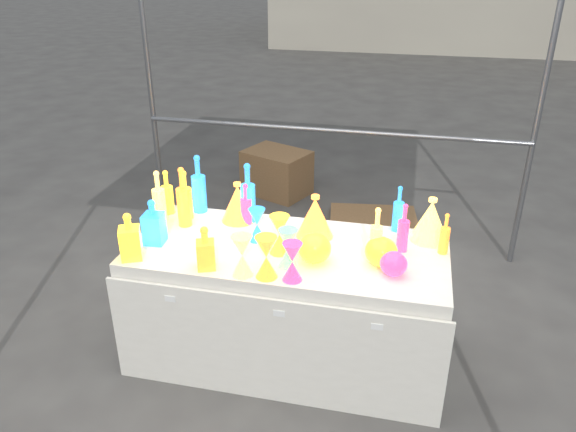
% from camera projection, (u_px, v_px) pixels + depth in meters
% --- Properties ---
extents(ground, '(80.00, 80.00, 0.00)m').
position_uv_depth(ground, '(288.00, 352.00, 3.52)').
color(ground, '#615E5A').
rests_on(ground, ground).
extents(display_table, '(1.84, 0.83, 0.75)m').
position_uv_depth(display_table, '(288.00, 303.00, 3.35)').
color(display_table, white).
rests_on(display_table, ground).
extents(cardboard_box_closed, '(0.74, 0.65, 0.45)m').
position_uv_depth(cardboard_box_closed, '(277.00, 172.00, 5.69)').
color(cardboard_box_closed, '#986D44').
rests_on(cardboard_box_closed, ground).
extents(cardboard_box_flat, '(0.85, 0.66, 0.07)m').
position_uv_depth(cardboard_box_flat, '(373.00, 220.00, 5.13)').
color(cardboard_box_flat, '#986D44').
rests_on(cardboard_box_flat, ground).
extents(bottle_0, '(0.09, 0.09, 0.29)m').
position_uv_depth(bottle_0, '(167.00, 192.00, 3.55)').
color(bottle_0, red).
rests_on(bottle_0, display_table).
extents(bottle_1, '(0.12, 0.12, 0.38)m').
position_uv_depth(bottle_1, '(199.00, 184.00, 3.55)').
color(bottle_1, '#17822E').
rests_on(bottle_1, display_table).
extents(bottle_2, '(0.10, 0.10, 0.38)m').
position_uv_depth(bottle_2, '(183.00, 197.00, 3.37)').
color(bottle_2, gold).
rests_on(bottle_2, display_table).
extents(bottle_3, '(0.09, 0.09, 0.26)m').
position_uv_depth(bottle_3, '(246.00, 204.00, 3.42)').
color(bottle_3, '#1B3FA2').
rests_on(bottle_3, display_table).
extents(bottle_4, '(0.09, 0.09, 0.33)m').
position_uv_depth(bottle_4, '(159.00, 196.00, 3.43)').
color(bottle_4, '#15877A').
rests_on(bottle_4, display_table).
extents(bottle_6, '(0.11, 0.11, 0.32)m').
position_uv_depth(bottle_6, '(185.00, 195.00, 3.48)').
color(bottle_6, red).
rests_on(bottle_6, display_table).
extents(bottle_7, '(0.10, 0.10, 0.38)m').
position_uv_depth(bottle_7, '(248.00, 193.00, 3.42)').
color(bottle_7, '#17822E').
rests_on(bottle_7, display_table).
extents(decanter_0, '(0.15, 0.15, 0.27)m').
position_uv_depth(decanter_0, '(130.00, 236.00, 3.03)').
color(decanter_0, red).
rests_on(decanter_0, display_table).
extents(decanter_1, '(0.12, 0.12, 0.25)m').
position_uv_depth(decanter_1, '(205.00, 248.00, 2.94)').
color(decanter_1, gold).
rests_on(decanter_1, display_table).
extents(decanter_2, '(0.12, 0.12, 0.27)m').
position_uv_depth(decanter_2, '(153.00, 222.00, 3.19)').
color(decanter_2, '#17822E').
rests_on(decanter_2, display_table).
extents(hourglass_0, '(0.14, 0.14, 0.23)m').
position_uv_depth(hourglass_0, '(266.00, 257.00, 2.87)').
color(hourglass_0, gold).
rests_on(hourglass_0, display_table).
extents(hourglass_1, '(0.13, 0.13, 0.21)m').
position_uv_depth(hourglass_1, '(292.00, 262.00, 2.85)').
color(hourglass_1, '#1B3FA2').
rests_on(hourglass_1, display_table).
extents(hourglass_2, '(0.13, 0.13, 0.23)m').
position_uv_depth(hourglass_2, '(242.00, 256.00, 2.89)').
color(hourglass_2, '#15877A').
rests_on(hourglass_2, display_table).
extents(hourglass_3, '(0.11, 0.11, 0.22)m').
position_uv_depth(hourglass_3, '(288.00, 248.00, 2.97)').
color(hourglass_3, '#A7217E').
rests_on(hourglass_3, display_table).
extents(hourglass_4, '(0.13, 0.13, 0.23)m').
position_uv_depth(hourglass_4, '(280.00, 235.00, 3.10)').
color(hourglass_4, red).
rests_on(hourglass_4, display_table).
extents(hourglass_5, '(0.12, 0.12, 0.20)m').
position_uv_depth(hourglass_5, '(257.00, 225.00, 3.24)').
color(hourglass_5, '#17822E').
rests_on(hourglass_5, display_table).
extents(globe_0, '(0.23, 0.23, 0.15)m').
position_uv_depth(globe_0, '(315.00, 250.00, 3.03)').
color(globe_0, red).
rests_on(globe_0, display_table).
extents(globe_2, '(0.23, 0.23, 0.14)m').
position_uv_depth(globe_2, '(381.00, 253.00, 3.00)').
color(globe_2, gold).
rests_on(globe_2, display_table).
extents(globe_3, '(0.18, 0.18, 0.12)m').
position_uv_depth(globe_3, '(394.00, 265.00, 2.91)').
color(globe_3, '#1B3FA2').
rests_on(globe_3, display_table).
extents(lampshade_0, '(0.23, 0.23, 0.25)m').
position_uv_depth(lampshade_0, '(238.00, 202.00, 3.46)').
color(lampshade_0, yellow).
rests_on(lampshade_0, display_table).
extents(lampshade_1, '(0.22, 0.22, 0.26)m').
position_uv_depth(lampshade_1, '(315.00, 216.00, 3.27)').
color(lampshade_1, yellow).
rests_on(lampshade_1, display_table).
extents(lampshade_3, '(0.22, 0.22, 0.26)m').
position_uv_depth(lampshade_3, '(431.00, 219.00, 3.23)').
color(lampshade_3, '#15877A').
rests_on(lampshade_3, display_table).
extents(bottle_8, '(0.08, 0.08, 0.29)m').
position_uv_depth(bottle_8, '(399.00, 208.00, 3.33)').
color(bottle_8, '#17822E').
rests_on(bottle_8, display_table).
extents(bottle_9, '(0.06, 0.06, 0.24)m').
position_uv_depth(bottle_9, '(445.00, 233.00, 3.09)').
color(bottle_9, gold).
rests_on(bottle_9, display_table).
extents(bottle_10, '(0.09, 0.09, 0.29)m').
position_uv_depth(bottle_10, '(404.00, 227.00, 3.11)').
color(bottle_10, '#1B3FA2').
rests_on(bottle_10, display_table).
extents(bottle_11, '(0.09, 0.09, 0.32)m').
position_uv_depth(bottle_11, '(376.00, 234.00, 3.00)').
color(bottle_11, '#15877A').
rests_on(bottle_11, display_table).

